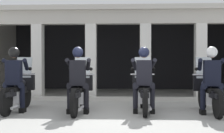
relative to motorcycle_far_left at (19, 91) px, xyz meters
The scene contains 11 objects.
ground_plane 3.57m from the motorcycle_far_left, 48.53° to the left, with size 80.00×80.00×0.00m, color #999993.
station_building 5.43m from the motorcycle_far_left, 62.38° to the left, with size 10.01×4.28×3.05m.
kerb_strip 3.21m from the motorcycle_far_left, 40.26° to the left, with size 9.51×0.24×0.12m, color #B7B5AD.
motorcycle_far_left is the anchor object (origin of this frame).
police_officer_far_left 0.52m from the motorcycle_far_left, 90.26° to the right, with size 0.63×0.61×1.58m.
motorcycle_center_left 1.56m from the motorcycle_far_left, ahead, with size 0.62×2.04×1.35m.
police_officer_center_left 1.66m from the motorcycle_far_left, 12.98° to the right, with size 0.63×0.61×1.58m.
motorcycle_center_right 3.12m from the motorcycle_far_left, ahead, with size 0.62×2.04×1.35m.
police_officer_center_right 3.16m from the motorcycle_far_left, ahead, with size 0.63×0.61×1.58m.
motorcycle_far_right 4.69m from the motorcycle_far_left, ahead, with size 0.62×2.04×1.35m.
police_officer_far_right 4.72m from the motorcycle_far_left, ahead, with size 0.63×0.61×1.58m.
Camera 1 is at (0.38, -7.35, 1.25)m, focal length 50.13 mm.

